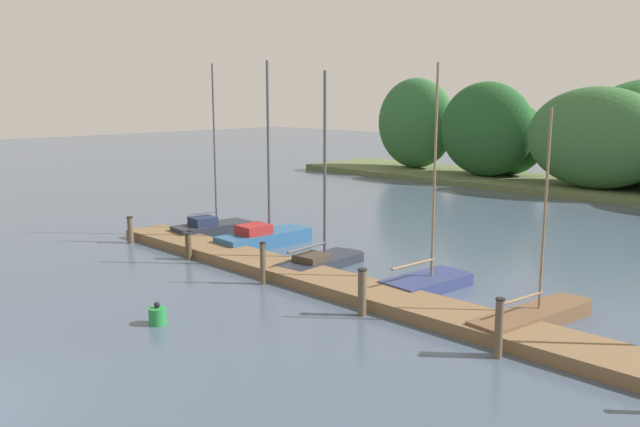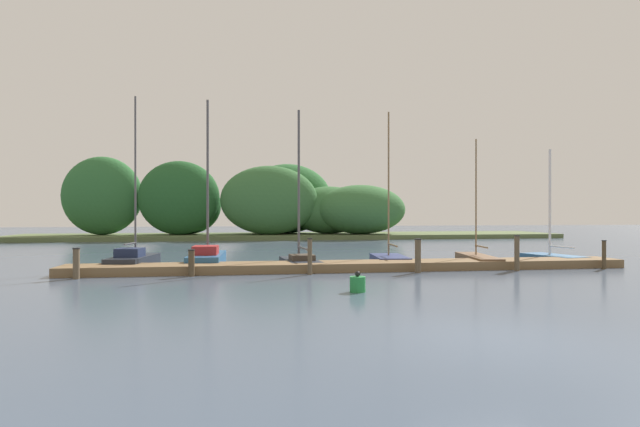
% 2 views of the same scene
% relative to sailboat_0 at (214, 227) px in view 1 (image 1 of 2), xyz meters
% --- Properties ---
extents(dock_pier, '(23.24, 1.80, 0.35)m').
position_rel_sailboat_0_xyz_m(dock_pier, '(9.24, -1.99, -0.20)').
color(dock_pier, brown).
rests_on(dock_pier, ground).
extents(far_shore, '(49.64, 8.33, 7.37)m').
position_rel_sailboat_0_xyz_m(far_shore, '(6.38, 24.80, 2.62)').
color(far_shore, '#56663D').
rests_on(far_shore, ground).
extents(sailboat_0, '(1.76, 3.68, 7.38)m').
position_rel_sailboat_0_xyz_m(sailboat_0, '(0.00, 0.00, 0.00)').
color(sailboat_0, '#232833').
rests_on(sailboat_0, ground).
extents(sailboat_1, '(1.54, 4.36, 7.42)m').
position_rel_sailboat_0_xyz_m(sailboat_1, '(3.02, 0.42, 0.03)').
color(sailboat_1, '#285684').
rests_on(sailboat_1, ground).
extents(sailboat_2, '(1.59, 3.85, 6.91)m').
position_rel_sailboat_0_xyz_m(sailboat_2, '(7.04, -0.41, -0.04)').
color(sailboat_2, '#232833').
rests_on(sailboat_2, ground).
extents(sailboat_3, '(1.66, 3.35, 7.06)m').
position_rel_sailboat_0_xyz_m(sailboat_3, '(11.27, 0.19, -0.10)').
color(sailboat_3, navy).
rests_on(sailboat_3, ground).
extents(sailboat_4, '(1.62, 4.51, 5.79)m').
position_rel_sailboat_0_xyz_m(sailboat_4, '(15.24, -0.53, -0.12)').
color(sailboat_4, brown).
rests_on(sailboat_4, ground).
extents(mooring_piling_0, '(0.27, 0.27, 1.12)m').
position_rel_sailboat_0_xyz_m(mooring_piling_0, '(-1.34, -3.25, 0.19)').
color(mooring_piling_0, brown).
rests_on(mooring_piling_0, ground).
extents(mooring_piling_1, '(0.27, 0.27, 1.01)m').
position_rel_sailboat_0_xyz_m(mooring_piling_1, '(2.68, -3.11, 0.13)').
color(mooring_piling_1, '#4C3D28').
rests_on(mooring_piling_1, ground).
extents(mooring_piling_2, '(0.20, 0.20, 1.40)m').
position_rel_sailboat_0_xyz_m(mooring_piling_2, '(7.12, -3.23, 0.33)').
color(mooring_piling_2, brown).
rests_on(mooring_piling_2, ground).
extents(mooring_piling_3, '(0.28, 0.28, 1.36)m').
position_rel_sailboat_0_xyz_m(mooring_piling_3, '(11.44, -3.28, 0.30)').
color(mooring_piling_3, brown).
rests_on(mooring_piling_3, ground).
extents(mooring_piling_4, '(0.23, 0.23, 1.46)m').
position_rel_sailboat_0_xyz_m(mooring_piling_4, '(15.66, -3.27, 0.36)').
color(mooring_piling_4, brown).
rests_on(mooring_piling_4, ground).
extents(channel_buoy_0, '(0.47, 0.47, 0.63)m').
position_rel_sailboat_0_xyz_m(channel_buoy_0, '(7.98, -7.68, -0.14)').
color(channel_buoy_0, '#23843D').
rests_on(channel_buoy_0, ground).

